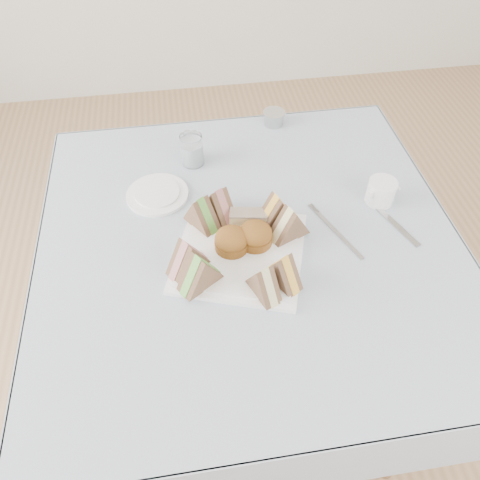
{
  "coord_description": "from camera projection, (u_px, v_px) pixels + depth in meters",
  "views": [
    {
      "loc": [
        -0.14,
        -0.75,
        1.59
      ],
      "look_at": [
        -0.03,
        -0.05,
        0.8
      ],
      "focal_mm": 35.0,
      "sensor_mm": 36.0,
      "label": 1
    }
  ],
  "objects": [
    {
      "name": "pastry_slice",
      "position": [
        248.0,
        218.0,
        1.14
      ],
      "size": [
        0.09,
        0.05,
        0.04
      ],
      "primitive_type": "cube",
      "rotation": [
        0.0,
        0.0,
        -0.17
      ],
      "color": "tan",
      "rests_on": "serving_plate"
    },
    {
      "name": "scone_right",
      "position": [
        255.0,
        235.0,
        1.09
      ],
      "size": [
        0.08,
        0.08,
        0.05
      ],
      "primitive_type": "cylinder",
      "rotation": [
        0.0,
        0.0,
        0.02
      ],
      "color": "olive",
      "rests_on": "serving_plate"
    },
    {
      "name": "sandwich_fr_a",
      "position": [
        283.0,
        269.0,
        1.01
      ],
      "size": [
        0.08,
        0.1,
        0.08
      ],
      "primitive_type": null,
      "rotation": [
        0.0,
        0.0,
        -1.04
      ],
      "color": "brown",
      "rests_on": "serving_plate"
    },
    {
      "name": "table",
      "position": [
        248.0,
        320.0,
        1.42
      ],
      "size": [
        0.9,
        0.9,
        0.74
      ],
      "primitive_type": "cube",
      "color": "brown",
      "rests_on": "floor"
    },
    {
      "name": "water_glass",
      "position": [
        192.0,
        150.0,
        1.3
      ],
      "size": [
        0.08,
        0.08,
        0.09
      ],
      "primitive_type": "cylinder",
      "rotation": [
        0.0,
        0.0,
        0.31
      ],
      "color": "white",
      "rests_on": "tablecloth"
    },
    {
      "name": "sandwich_fl_b",
      "position": [
        200.0,
        270.0,
        1.0
      ],
      "size": [
        0.11,
        0.09,
        0.09
      ],
      "primitive_type": null,
      "rotation": [
        0.0,
        0.0,
        0.58
      ],
      "color": "brown",
      "rests_on": "serving_plate"
    },
    {
      "name": "sandwich_bl_b",
      "position": [
        219.0,
        203.0,
        1.14
      ],
      "size": [
        0.09,
        0.11,
        0.09
      ],
      "primitive_type": null,
      "rotation": [
        0.0,
        0.0,
        2.08
      ],
      "color": "brown",
      "rests_on": "serving_plate"
    },
    {
      "name": "scone_left",
      "position": [
        232.0,
        240.0,
        1.08
      ],
      "size": [
        0.1,
        0.1,
        0.05
      ],
      "primitive_type": "cylinder",
      "rotation": [
        0.0,
        0.0,
        -0.32
      ],
      "color": "olive",
      "rests_on": "serving_plate"
    },
    {
      "name": "tea_strainer",
      "position": [
        274.0,
        119.0,
        1.44
      ],
      "size": [
        0.08,
        0.08,
        0.04
      ],
      "primitive_type": "cylinder",
      "rotation": [
        0.0,
        0.0,
        -0.2
      ],
      "color": "#B4B4B4",
      "rests_on": "tablecloth"
    },
    {
      "name": "knife",
      "position": [
        392.0,
        221.0,
        1.17
      ],
      "size": [
        0.08,
        0.19,
        0.0
      ],
      "primitive_type": "cube",
      "rotation": [
        0.0,
        0.0,
        0.35
      ],
      "color": "#B4B4B4",
      "rests_on": "tablecloth"
    },
    {
      "name": "sandwich_br_b",
      "position": [
        276.0,
        209.0,
        1.12
      ],
      "size": [
        0.11,
        0.08,
        0.09
      ],
      "primitive_type": null,
      "rotation": [
        0.0,
        0.0,
        -2.82
      ],
      "color": "brown",
      "rests_on": "serving_plate"
    },
    {
      "name": "serving_plate",
      "position": [
        240.0,
        252.0,
        1.1
      ],
      "size": [
        0.37,
        0.37,
        0.01
      ],
      "primitive_type": "cube",
      "rotation": [
        0.0,
        0.0,
        -0.32
      ],
      "color": "white",
      "rests_on": "tablecloth"
    },
    {
      "name": "sandwich_bl_a",
      "position": [
        201.0,
        212.0,
        1.12
      ],
      "size": [
        0.09,
        0.11,
        0.09
      ],
      "primitive_type": null,
      "rotation": [
        0.0,
        0.0,
        2.17
      ],
      "color": "brown",
      "rests_on": "serving_plate"
    },
    {
      "name": "side_plate",
      "position": [
        158.0,
        194.0,
        1.23
      ],
      "size": [
        0.19,
        0.19,
        0.01
      ],
      "primitive_type": "cylinder",
      "rotation": [
        0.0,
        0.0,
        -0.18
      ],
      "color": "white",
      "rests_on": "tablecloth"
    },
    {
      "name": "fork",
      "position": [
        339.0,
        235.0,
        1.14
      ],
      "size": [
        0.07,
        0.17,
        0.0
      ],
      "primitive_type": "cube",
      "rotation": [
        0.0,
        0.0,
        0.37
      ],
      "color": "#B4B4B4",
      "rests_on": "tablecloth"
    },
    {
      "name": "sandwich_br_a",
      "position": [
        290.0,
        222.0,
        1.1
      ],
      "size": [
        0.11,
        0.08,
        0.09
      ],
      "primitive_type": null,
      "rotation": [
        0.0,
        0.0,
        -2.73
      ],
      "color": "brown",
      "rests_on": "serving_plate"
    },
    {
      "name": "sandwich_fl_a",
      "position": [
        187.0,
        255.0,
        1.03
      ],
      "size": [
        0.11,
        0.09,
        0.09
      ],
      "primitive_type": null,
      "rotation": [
        0.0,
        0.0,
        0.59
      ],
      "color": "brown",
      "rests_on": "serving_plate"
    },
    {
      "name": "sandwich_fr_b",
      "position": [
        264.0,
        281.0,
        0.99
      ],
      "size": [
        0.07,
        0.1,
        0.08
      ],
      "primitive_type": null,
      "rotation": [
        0.0,
        0.0,
        -1.18
      ],
      "color": "brown",
      "rests_on": "serving_plate"
    },
    {
      "name": "creamer_jug",
      "position": [
        381.0,
        192.0,
        1.2
      ],
      "size": [
        0.1,
        0.1,
        0.06
      ],
      "primitive_type": "cylinder",
      "rotation": [
        0.0,
        0.0,
        0.43
      ],
      "color": "white",
      "rests_on": "tablecloth"
    },
    {
      "name": "tablecloth",
      "position": [
        250.0,
        238.0,
        1.14
      ],
      "size": [
        1.02,
        1.02,
        0.01
      ],
      "primitive_type": "cube",
      "color": "#B5BEC5",
      "rests_on": "table"
    },
    {
      "name": "floor",
      "position": [
        246.0,
        375.0,
        1.7
      ],
      "size": [
        4.0,
        4.0,
        0.0
      ],
      "primitive_type": "plane",
      "color": "#9E7751",
      "rests_on": "ground"
    }
  ]
}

